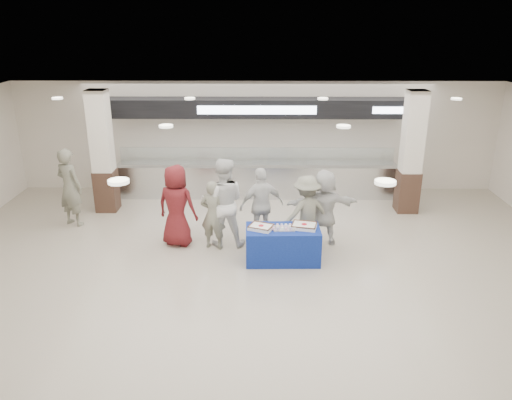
{
  "coord_description": "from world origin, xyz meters",
  "views": [
    {
      "loc": [
        0.1,
        -8.32,
        4.92
      ],
      "look_at": [
        0.01,
        1.6,
        1.25
      ],
      "focal_mm": 35.0,
      "sensor_mm": 36.0,
      "label": 1
    }
  ],
  "objects_px": {
    "display_table": "(283,245)",
    "chef_tall": "(223,203)",
    "chef_short": "(262,205)",
    "civilian_maroon": "(177,206)",
    "cupcake_tray": "(284,227)",
    "sheet_cake_left": "(261,227)",
    "sheet_cake_right": "(304,226)",
    "civilian_white": "(324,207)",
    "soldier_a": "(213,215)",
    "soldier_b": "(306,213)",
    "soldier_bg": "(70,187)"
  },
  "relations": [
    {
      "from": "soldier_bg",
      "to": "chef_tall",
      "type": "bearing_deg",
      "value": -170.4
    },
    {
      "from": "cupcake_tray",
      "to": "civilian_maroon",
      "type": "height_order",
      "value": "civilian_maroon"
    },
    {
      "from": "chef_short",
      "to": "civilian_white",
      "type": "height_order",
      "value": "chef_short"
    },
    {
      "from": "sheet_cake_left",
      "to": "chef_tall",
      "type": "relative_size",
      "value": 0.28
    },
    {
      "from": "cupcake_tray",
      "to": "chef_short",
      "type": "distance_m",
      "value": 1.13
    },
    {
      "from": "display_table",
      "to": "civilian_white",
      "type": "distance_m",
      "value": 1.39
    },
    {
      "from": "soldier_a",
      "to": "chef_tall",
      "type": "relative_size",
      "value": 0.78
    },
    {
      "from": "sheet_cake_left",
      "to": "sheet_cake_right",
      "type": "relative_size",
      "value": 0.98
    },
    {
      "from": "soldier_bg",
      "to": "civilian_maroon",
      "type": "bearing_deg",
      "value": -176.04
    },
    {
      "from": "soldier_a",
      "to": "soldier_b",
      "type": "height_order",
      "value": "soldier_b"
    },
    {
      "from": "display_table",
      "to": "cupcake_tray",
      "type": "xyz_separation_m",
      "value": [
        0.02,
        -0.02,
        0.41
      ]
    },
    {
      "from": "soldier_b",
      "to": "sheet_cake_left",
      "type": "bearing_deg",
      "value": 11.28
    },
    {
      "from": "sheet_cake_left",
      "to": "chef_tall",
      "type": "xyz_separation_m",
      "value": [
        -0.85,
        0.85,
        0.22
      ]
    },
    {
      "from": "cupcake_tray",
      "to": "sheet_cake_right",
      "type": "bearing_deg",
      "value": 7.29
    },
    {
      "from": "sheet_cake_right",
      "to": "soldier_b",
      "type": "distance_m",
      "value": 0.62
    },
    {
      "from": "display_table",
      "to": "sheet_cake_left",
      "type": "relative_size",
      "value": 2.72
    },
    {
      "from": "chef_short",
      "to": "civilian_white",
      "type": "xyz_separation_m",
      "value": [
        1.4,
        -0.12,
        -0.0
      ]
    },
    {
      "from": "chef_short",
      "to": "civilian_maroon",
      "type": "bearing_deg",
      "value": -14.11
    },
    {
      "from": "chef_tall",
      "to": "civilian_maroon",
      "type": "bearing_deg",
      "value": -0.55
    },
    {
      "from": "sheet_cake_right",
      "to": "civilian_white",
      "type": "xyz_separation_m",
      "value": [
        0.51,
        0.85,
        0.08
      ]
    },
    {
      "from": "civilian_maroon",
      "to": "soldier_a",
      "type": "bearing_deg",
      "value": -174.52
    },
    {
      "from": "cupcake_tray",
      "to": "soldier_a",
      "type": "relative_size",
      "value": 0.28
    },
    {
      "from": "chef_short",
      "to": "soldier_bg",
      "type": "distance_m",
      "value": 4.8
    },
    {
      "from": "soldier_a",
      "to": "chef_short",
      "type": "height_order",
      "value": "chef_short"
    },
    {
      "from": "display_table",
      "to": "chef_short",
      "type": "relative_size",
      "value": 0.88
    },
    {
      "from": "civilian_white",
      "to": "sheet_cake_right",
      "type": "bearing_deg",
      "value": 51.21
    },
    {
      "from": "sheet_cake_right",
      "to": "soldier_bg",
      "type": "xyz_separation_m",
      "value": [
        -5.59,
        1.92,
        0.17
      ]
    },
    {
      "from": "chef_short",
      "to": "soldier_a",
      "type": "bearing_deg",
      "value": -1.13
    },
    {
      "from": "display_table",
      "to": "soldier_b",
      "type": "bearing_deg",
      "value": 48.79
    },
    {
      "from": "display_table",
      "to": "cupcake_tray",
      "type": "relative_size",
      "value": 3.45
    },
    {
      "from": "sheet_cake_right",
      "to": "chef_tall",
      "type": "height_order",
      "value": "chef_tall"
    },
    {
      "from": "chef_short",
      "to": "soldier_bg",
      "type": "relative_size",
      "value": 0.91
    },
    {
      "from": "cupcake_tray",
      "to": "soldier_b",
      "type": "bearing_deg",
      "value": 51.93
    },
    {
      "from": "civilian_maroon",
      "to": "sheet_cake_right",
      "type": "bearing_deg",
      "value": -178.22
    },
    {
      "from": "display_table",
      "to": "chef_tall",
      "type": "relative_size",
      "value": 0.76
    },
    {
      "from": "cupcake_tray",
      "to": "soldier_b",
      "type": "distance_m",
      "value": 0.84
    },
    {
      "from": "civilian_white",
      "to": "chef_short",
      "type": "bearing_deg",
      "value": -12.96
    },
    {
      "from": "sheet_cake_left",
      "to": "cupcake_tray",
      "type": "relative_size",
      "value": 1.27
    },
    {
      "from": "sheet_cake_left",
      "to": "cupcake_tray",
      "type": "bearing_deg",
      "value": 1.78
    },
    {
      "from": "sheet_cake_right",
      "to": "soldier_b",
      "type": "xyz_separation_m",
      "value": [
        0.09,
        0.61,
        0.05
      ]
    },
    {
      "from": "cupcake_tray",
      "to": "soldier_bg",
      "type": "distance_m",
      "value": 5.54
    },
    {
      "from": "soldier_b",
      "to": "chef_tall",
      "type": "bearing_deg",
      "value": -28.35
    },
    {
      "from": "cupcake_tray",
      "to": "chef_short",
      "type": "height_order",
      "value": "chef_short"
    },
    {
      "from": "chef_tall",
      "to": "chef_short",
      "type": "height_order",
      "value": "chef_tall"
    },
    {
      "from": "display_table",
      "to": "civilian_maroon",
      "type": "relative_size",
      "value": 0.83
    },
    {
      "from": "civilian_white",
      "to": "soldier_b",
      "type": "bearing_deg",
      "value": 22.22
    },
    {
      "from": "civilian_maroon",
      "to": "soldier_b",
      "type": "height_order",
      "value": "civilian_maroon"
    },
    {
      "from": "soldier_bg",
      "to": "sheet_cake_left",
      "type": "bearing_deg",
      "value": -176.92
    },
    {
      "from": "sheet_cake_right",
      "to": "cupcake_tray",
      "type": "relative_size",
      "value": 1.29
    },
    {
      "from": "chef_short",
      "to": "soldier_bg",
      "type": "height_order",
      "value": "soldier_bg"
    }
  ]
}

